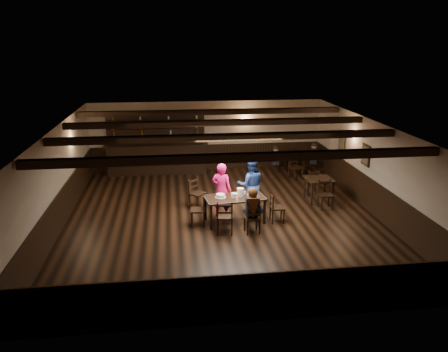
{
  "coord_description": "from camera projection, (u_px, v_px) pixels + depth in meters",
  "views": [
    {
      "loc": [
        -1.4,
        -11.73,
        4.98
      ],
      "look_at": [
        0.08,
        0.2,
        1.19
      ],
      "focal_mm": 35.0,
      "sensor_mm": 36.0,
      "label": 1
    }
  ],
  "objects": [
    {
      "name": "chair_near_right",
      "position": [
        253.0,
        217.0,
        11.53
      ],
      "size": [
        0.42,
        0.4,
        0.83
      ],
      "color": "black",
      "rests_on": "ground"
    },
    {
      "name": "bg_patron_right",
      "position": [
        314.0,
        153.0,
        16.48
      ],
      "size": [
        0.35,
        0.44,
        0.8
      ],
      "color": "black",
      "rests_on": "ground"
    },
    {
      "name": "chair_far_pushed",
      "position": [
        196.0,
        191.0,
        13.34
      ],
      "size": [
        0.6,
        0.6,
        0.93
      ],
      "color": "black",
      "rests_on": "ground"
    },
    {
      "name": "bar_counter",
      "position": [
        157.0,
        155.0,
        16.78
      ],
      "size": [
        3.92,
        0.7,
        2.2
      ],
      "color": "black",
      "rests_on": "ground"
    },
    {
      "name": "cake",
      "position": [
        220.0,
        196.0,
        12.16
      ],
      "size": [
        0.3,
        0.3,
        0.1
      ],
      "color": "white",
      "rests_on": "dining_table"
    },
    {
      "name": "chair_near_left",
      "position": [
        225.0,
        215.0,
        11.47
      ],
      "size": [
        0.5,
        0.48,
        0.94
      ],
      "color": "black",
      "rests_on": "ground"
    },
    {
      "name": "tea_light",
      "position": [
        236.0,
        194.0,
        12.34
      ],
      "size": [
        0.05,
        0.05,
        0.06
      ],
      "color": "#A5A8AD",
      "rests_on": "dining_table"
    },
    {
      "name": "chair_end_left",
      "position": [
        201.0,
        207.0,
        12.06
      ],
      "size": [
        0.43,
        0.45,
        0.89
      ],
      "color": "black",
      "rests_on": "ground"
    },
    {
      "name": "seated_person",
      "position": [
        253.0,
        203.0,
        11.47
      ],
      "size": [
        0.35,
        0.52,
        0.84
      ],
      "color": "black",
      "rests_on": "ground"
    },
    {
      "name": "chair_end_right",
      "position": [
        275.0,
        205.0,
        12.28
      ],
      "size": [
        0.39,
        0.41,
        0.85
      ],
      "color": "black",
      "rests_on": "ground"
    },
    {
      "name": "plate_stack_b",
      "position": [
        240.0,
        192.0,
        12.25
      ],
      "size": [
        0.19,
        0.19,
        0.23
      ],
      "primitive_type": "cylinder",
      "color": "white",
      "rests_on": "dining_table"
    },
    {
      "name": "ground",
      "position": [
        222.0,
        217.0,
        12.76
      ],
      "size": [
        10.0,
        10.0,
        0.0
      ],
      "primitive_type": "plane",
      "color": "black",
      "rests_on": "ground"
    },
    {
      "name": "back_table_b",
      "position": [
        291.0,
        157.0,
        16.69
      ],
      "size": [
        1.11,
        1.11,
        0.75
      ],
      "color": "black",
      "rests_on": "ground"
    },
    {
      "name": "plate_stack_a",
      "position": [
        234.0,
        195.0,
        12.11
      ],
      "size": [
        0.15,
        0.15,
        0.14
      ],
      "primitive_type": "cylinder",
      "color": "white",
      "rests_on": "dining_table"
    },
    {
      "name": "man_blue",
      "position": [
        251.0,
        185.0,
        12.95
      ],
      "size": [
        0.84,
        0.67,
        1.66
      ],
      "primitive_type": "imported",
      "rotation": [
        0.0,
        0.0,
        3.09
      ],
      "color": "navy",
      "rests_on": "ground"
    },
    {
      "name": "menu_red",
      "position": [
        253.0,
        197.0,
        12.23
      ],
      "size": [
        0.35,
        0.3,
        0.0
      ],
      "primitive_type": "cube",
      "rotation": [
        0.0,
        0.0,
        0.4
      ],
      "color": "maroon",
      "rests_on": "dining_table"
    },
    {
      "name": "menu_blue",
      "position": [
        253.0,
        194.0,
        12.4
      ],
      "size": [
        0.35,
        0.27,
        0.0
      ],
      "primitive_type": "cube",
      "rotation": [
        0.0,
        0.0,
        -0.17
      ],
      "color": "#101A53",
      "rests_on": "dining_table"
    },
    {
      "name": "back_table_a",
      "position": [
        319.0,
        181.0,
        13.85
      ],
      "size": [
        0.86,
        0.86,
        0.75
      ],
      "color": "black",
      "rests_on": "ground"
    },
    {
      "name": "bg_patron_left",
      "position": [
        276.0,
        155.0,
        16.33
      ],
      "size": [
        0.22,
        0.35,
        0.71
      ],
      "color": "black",
      "rests_on": "ground"
    },
    {
      "name": "room_shell",
      "position": [
        222.0,
        159.0,
        12.28
      ],
      "size": [
        9.02,
        10.02,
        2.71
      ],
      "color": "beige",
      "rests_on": "ground"
    },
    {
      "name": "drink_glass",
      "position": [
        244.0,
        193.0,
        12.37
      ],
      "size": [
        0.06,
        0.06,
        0.09
      ],
      "primitive_type": "cylinder",
      "color": "silver",
      "rests_on": "dining_table"
    },
    {
      "name": "woman_pink",
      "position": [
        222.0,
        190.0,
        12.57
      ],
      "size": [
        0.69,
        0.59,
        1.62
      ],
      "primitive_type": "imported",
      "rotation": [
        0.0,
        0.0,
        2.74
      ],
      "color": "#F1168C",
      "rests_on": "ground"
    },
    {
      "name": "pepper_shaker",
      "position": [
        250.0,
        195.0,
        12.24
      ],
      "size": [
        0.03,
        0.03,
        0.08
      ],
      "primitive_type": "cylinder",
      "color": "#A5A8AD",
      "rests_on": "dining_table"
    },
    {
      "name": "dining_table",
      "position": [
        235.0,
        199.0,
        12.22
      ],
      "size": [
        1.75,
        1.04,
        0.75
      ],
      "color": "black",
      "rests_on": "ground"
    },
    {
      "name": "salt_shaker",
      "position": [
        248.0,
        195.0,
        12.19
      ],
      "size": [
        0.04,
        0.04,
        0.09
      ],
      "primitive_type": "cylinder",
      "color": "silver",
      "rests_on": "dining_table"
    }
  ]
}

